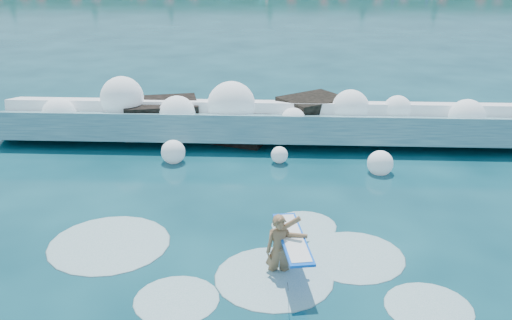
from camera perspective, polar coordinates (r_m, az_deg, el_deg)
name	(u,v)px	position (r m, az deg, el deg)	size (l,w,h in m)	color
ground	(193,232)	(14.58, -6.33, -7.17)	(200.00, 200.00, 0.00)	#07323D
breaking_wave	(263,123)	(20.92, 0.69, 3.68)	(19.17, 2.93, 1.65)	teal
rock_cluster	(231,121)	(21.51, -2.53, 3.93)	(8.65, 3.64, 1.56)	black
surfer_with_board	(282,248)	(12.58, 2.66, -8.78)	(1.06, 2.89, 1.68)	#936844
wave_spray	(240,111)	(20.70, -1.64, 4.96)	(15.89, 4.64, 2.32)	white
surf_foam	(235,261)	(13.30, -2.15, -10.05)	(9.53, 5.12, 0.15)	silver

